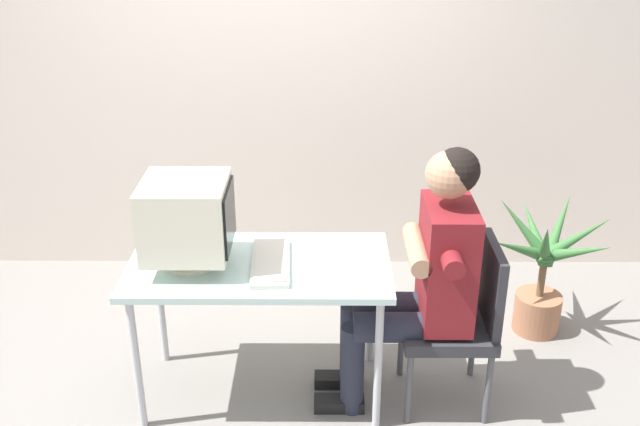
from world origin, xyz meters
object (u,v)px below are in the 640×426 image
object	(u,v)px
person_seated	(424,272)
potted_plant	(543,271)
desk	(260,275)
crt_monitor	(187,218)
keyboard	(271,262)
office_chair	(460,315)

from	to	relation	value
person_seated	potted_plant	world-z (taller)	person_seated
desk	crt_monitor	xyz separation A→B (m)	(-0.31, -0.02, 0.30)
crt_monitor	keyboard	distance (m)	0.42
crt_monitor	person_seated	world-z (taller)	person_seated
crt_monitor	office_chair	xyz separation A→B (m)	(1.24, -0.02, -0.49)
keyboard	potted_plant	xyz separation A→B (m)	(1.44, 0.58, -0.36)
desk	keyboard	size ratio (longest dim) A/B	2.66
desk	potted_plant	world-z (taller)	potted_plant
keyboard	person_seated	world-z (taller)	person_seated
potted_plant	person_seated	bearing A→B (deg)	-141.15
keyboard	person_seated	distance (m)	0.69
desk	office_chair	world-z (taller)	office_chair
crt_monitor	potted_plant	bearing A→B (deg)	17.76
potted_plant	keyboard	bearing A→B (deg)	-158.16
keyboard	potted_plant	bearing A→B (deg)	21.84
crt_monitor	potted_plant	xyz separation A→B (m)	(1.80, 0.58, -0.58)
desk	potted_plant	size ratio (longest dim) A/B	1.51
office_chair	person_seated	xyz separation A→B (m)	(-0.18, 0.00, 0.23)
keyboard	crt_monitor	bearing A→B (deg)	-179.97
office_chair	crt_monitor	bearing A→B (deg)	178.93
potted_plant	desk	bearing A→B (deg)	-159.66
keyboard	office_chair	world-z (taller)	office_chair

